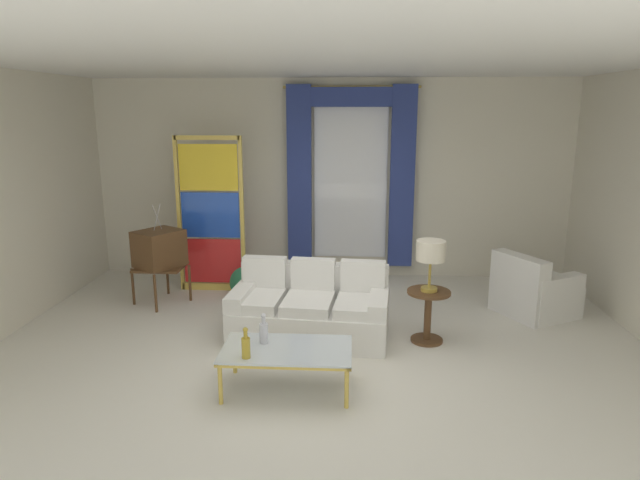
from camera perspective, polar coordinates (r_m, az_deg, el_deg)
ground_plane at (r=5.97m, az=-0.13°, el=-11.88°), size 16.00×16.00×0.00m
wall_rear at (r=8.53m, az=1.14°, el=6.30°), size 8.00×0.12×3.00m
wall_left at (r=7.28m, az=-29.98°, el=3.30°), size 0.12×7.00×3.00m
ceiling_slab at (r=6.22m, az=0.33°, el=17.72°), size 8.00×7.60×0.04m
curtained_window at (r=8.33m, az=3.19°, el=7.78°), size 2.00×0.17×2.70m
couch_white_long at (r=6.40m, az=-0.95°, el=-7.17°), size 1.83×1.07×0.86m
coffee_table at (r=5.18m, az=-3.45°, el=-11.45°), size 1.19×0.68×0.41m
bottle_blue_decanter at (r=5.25m, az=-5.83°, el=-9.36°), size 0.08×0.08×0.29m
bottle_crystal_tall at (r=4.98m, az=-7.66°, el=-10.78°), size 0.08×0.08×0.29m
vintage_tv at (r=7.61m, az=-16.26°, el=-1.03°), size 0.75×0.77×1.35m
armchair_white at (r=7.51m, az=21.08°, el=-5.09°), size 1.10×1.10×0.80m
stained_glass_divider at (r=7.91m, az=-11.22°, el=2.24°), size 0.95×0.05×2.20m
peacock_figurine at (r=7.65m, az=-7.88°, el=-4.48°), size 0.44×0.60×0.50m
round_side_table at (r=6.31m, az=11.08°, el=-7.24°), size 0.48×0.48×0.59m
table_lamp_brass at (r=6.11m, az=11.36°, el=-1.31°), size 0.32×0.32×0.57m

